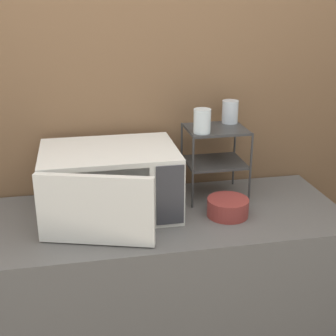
{
  "coord_description": "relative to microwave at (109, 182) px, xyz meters",
  "views": [
    {
      "loc": [
        -0.27,
        -1.49,
        1.84
      ],
      "look_at": [
        0.09,
        0.36,
        1.13
      ],
      "focal_mm": 50.0,
      "sensor_mm": 36.0,
      "label": 1
    }
  ],
  "objects": [
    {
      "name": "dish_rack",
      "position": [
        0.5,
        0.09,
        0.1
      ],
      "size": [
        0.28,
        0.24,
        0.33
      ],
      "color": "#333333",
      "rests_on": "counter"
    },
    {
      "name": "glass_back_right",
      "position": [
        0.59,
        0.17,
        0.24
      ],
      "size": [
        0.08,
        0.08,
        0.11
      ],
      "color": "silver",
      "rests_on": "dish_rack"
    },
    {
      "name": "bowl",
      "position": [
        0.5,
        -0.13,
        -0.11
      ],
      "size": [
        0.18,
        0.18,
        0.08
      ],
      "color": "maroon",
      "rests_on": "counter"
    },
    {
      "name": "counter",
      "position": [
        0.16,
        -0.06,
        -0.61
      ],
      "size": [
        1.73,
        0.65,
        0.93
      ],
      "color": "#595654",
      "rests_on": "ground_plane"
    },
    {
      "name": "glass_front_left",
      "position": [
        0.42,
        0.03,
        0.24
      ],
      "size": [
        0.08,
        0.08,
        0.11
      ],
      "color": "silver",
      "rests_on": "dish_rack"
    },
    {
      "name": "microwave",
      "position": [
        0.0,
        0.0,
        0.0
      ],
      "size": [
        0.59,
        0.57,
        0.29
      ],
      "color": "silver",
      "rests_on": "counter"
    },
    {
      "name": "wall_back",
      "position": [
        0.16,
        0.3,
        0.23
      ],
      "size": [
        8.0,
        0.06,
        2.6
      ],
      "color": "brown",
      "rests_on": "ground_plane"
    }
  ]
}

